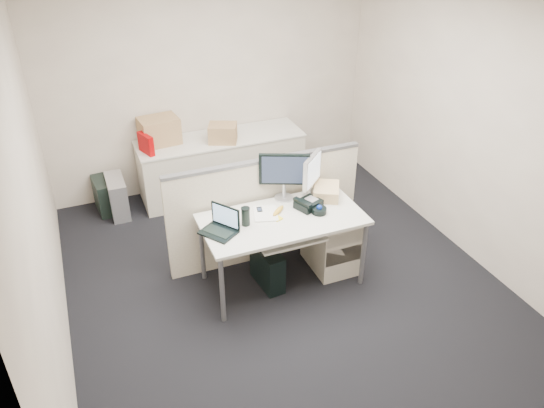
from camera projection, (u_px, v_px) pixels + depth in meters
name	position (u px, v px, depth m)	size (l,w,h in m)	color
floor	(282.00, 280.00, 5.25)	(4.00, 4.50, 0.01)	black
wall_back	(210.00, 81.00, 6.34)	(4.00, 0.02, 2.70)	#B4A597
wall_front	(452.00, 333.00, 2.76)	(4.00, 0.02, 2.70)	#B4A597
wall_left	(34.00, 202.00, 3.91)	(0.02, 4.50, 2.70)	#B4A597
wall_right	(471.00, 124.00, 5.19)	(0.02, 4.50, 2.70)	#B4A597
desk	(282.00, 224.00, 4.90)	(1.50, 0.75, 0.73)	silver
keyboard_tray	(290.00, 238.00, 4.78)	(0.62, 0.32, 0.02)	silver
drawer_pedestal	(331.00, 238.00, 5.29)	(0.40, 0.55, 0.65)	#B2A995
cubicle_partition	(265.00, 211.00, 5.31)	(2.00, 0.06, 1.10)	beige
back_counter	(222.00, 166.00, 6.59)	(2.00, 0.60, 0.72)	#B2A995
monitor_main	(284.00, 177.00, 5.05)	(0.48, 0.18, 0.48)	black
monitor_small	(312.00, 177.00, 5.06)	(0.37, 0.19, 0.45)	#B7B7BC
laptop	(218.00, 222.00, 4.59)	(0.30, 0.23, 0.23)	black
trackball	(319.00, 211.00, 4.93)	(0.14, 0.14, 0.05)	black
desk_phone	(308.00, 204.00, 5.01)	(0.23, 0.19, 0.07)	black
paper_stack	(266.00, 213.00, 4.92)	(0.22, 0.28, 0.01)	silver
sticky_pad	(277.00, 218.00, 4.85)	(0.08, 0.08, 0.01)	yellow
travel_mug	(246.00, 217.00, 4.73)	(0.08, 0.08, 0.16)	black
banana	(278.00, 211.00, 4.94)	(0.20, 0.05, 0.04)	gold
cellphone	(260.00, 210.00, 4.98)	(0.05, 0.09, 0.01)	black
manila_folders	(326.00, 191.00, 5.17)	(0.24, 0.31, 0.12)	tan
keyboard	(293.00, 232.00, 4.82)	(0.43, 0.15, 0.02)	black
pc_tower_desk	(267.00, 267.00, 5.10)	(0.17, 0.43, 0.40)	black
pc_tower_spare_dark	(103.00, 196.00, 6.27)	(0.17, 0.43, 0.40)	black
pc_tower_spare_silver	(117.00, 196.00, 6.20)	(0.20, 0.49, 0.46)	#B7B7BC
cardboard_box_left	(159.00, 131.00, 6.19)	(0.44, 0.33, 0.33)	#9B6D4F
cardboard_box_right	(223.00, 134.00, 6.25)	(0.32, 0.25, 0.23)	#9B6D4F
red_binder	(146.00, 145.00, 5.97)	(0.06, 0.26, 0.25)	#990204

